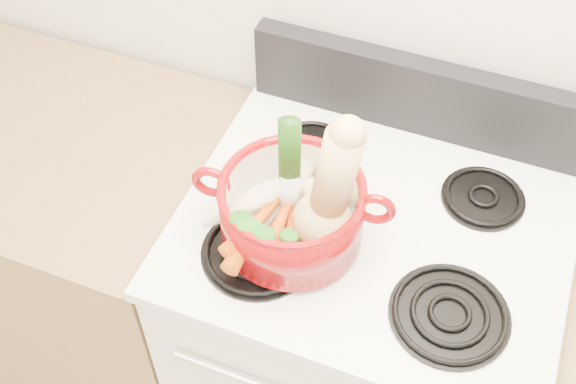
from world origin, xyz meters
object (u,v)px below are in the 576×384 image
at_px(squash, 325,187).
at_px(stove_body, 357,341).
at_px(leek, 290,169).
at_px(dutch_oven, 292,211).

bearing_deg(squash, stove_body, 76.36).
distance_m(stove_body, leek, 0.69).
bearing_deg(stove_body, dutch_oven, -145.06).
relative_size(dutch_oven, squash, 0.94).
bearing_deg(stove_body, leek, -152.70).
height_order(dutch_oven, leek, leek).
relative_size(dutch_oven, leek, 1.03).
height_order(dutch_oven, squash, squash).
bearing_deg(dutch_oven, squash, -17.04).
relative_size(stove_body, dutch_oven, 3.33).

